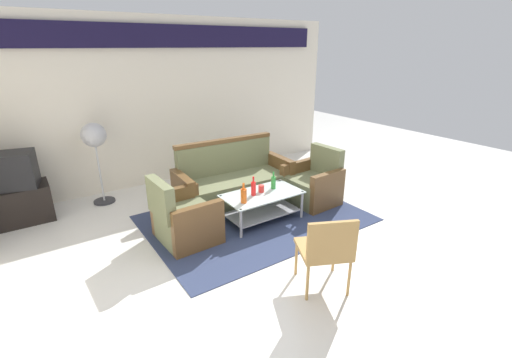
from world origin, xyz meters
The scene contains 15 objects.
ground_plane centered at (0.00, 0.00, 0.00)m, with size 14.00×14.00×0.00m, color silver.
wall_back centered at (0.00, 3.05, 1.48)m, with size 6.52×0.19×2.80m.
rug centered at (0.13, 0.78, 0.01)m, with size 2.97×2.13×0.01m, color #2D3856.
couch centered at (0.17, 1.45, 0.32)m, with size 1.83×0.81×0.96m.
armchair_left centered at (-0.94, 0.79, 0.29)m, with size 0.72×0.78×0.85m.
armchair_right centered at (1.21, 0.76, 0.29)m, with size 0.73×0.79×0.85m.
coffee_table centered at (0.18, 0.69, 0.27)m, with size 1.10×0.60×0.40m.
bottle_red centered at (0.05, 0.71, 0.51)m, with size 0.07×0.07×0.27m.
bottle_green centered at (0.42, 0.75, 0.51)m, with size 0.07×0.07×0.25m.
bottle_orange centered at (-0.19, 0.57, 0.51)m, with size 0.08×0.08×0.27m.
cup centered at (0.21, 0.74, 0.46)m, with size 0.08×0.08×0.10m, color red.
tv_stand centered at (-2.63, 2.55, 0.26)m, with size 0.80×0.50×0.52m, color black.
television centered at (-2.63, 2.55, 0.76)m, with size 0.68×0.55×0.48m.
pedestal_fan centered at (-1.53, 2.60, 1.01)m, with size 0.36×0.36×1.27m.
wicker_chair centered at (-0.18, -0.92, 0.49)m, with size 0.64×0.64×0.84m.
Camera 1 is at (-2.42, -3.00, 2.33)m, focal length 24.89 mm.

